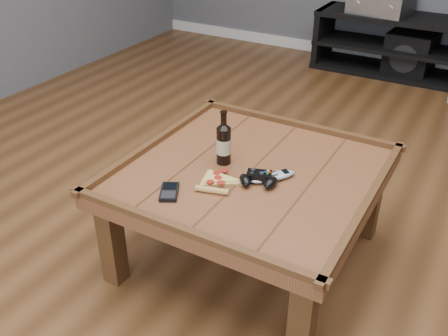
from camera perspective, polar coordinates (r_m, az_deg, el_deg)
The scene contains 11 objects.
ground at distance 2.32m, azimuth 2.79°, elevation -9.85°, with size 6.00×6.00×0.00m, color #472A14.
baseboard at distance 4.86m, azimuth 19.63°, elevation 11.50°, with size 5.00×0.02×0.10m, color silver.
coffee_table at distance 2.09m, azimuth 3.05°, elevation -1.67°, with size 1.03×1.03×0.48m.
media_console at distance 4.58m, azimuth 19.38°, elevation 13.02°, with size 1.40×0.45×0.50m.
beer_bottle at distance 2.07m, azimuth -0.03°, elevation 2.92°, with size 0.06×0.06×0.24m.
game_controller at distance 1.96m, azimuth 3.96°, elevation -1.28°, with size 0.16×0.14×0.05m.
pizza_slice at distance 1.97m, azimuth -0.79°, elevation -1.49°, with size 0.20×0.26×0.02m.
smartphone at distance 1.92m, azimuth -6.27°, elevation -2.72°, with size 0.12×0.14×0.02m.
remote_control at distance 2.00m, azimuth 5.62°, elevation -0.97°, with size 0.17×0.19×0.03m.
av_receiver at distance 4.53m, azimuth 17.52°, elevation 17.57°, with size 0.51×0.44×0.16m.
subwoofer at distance 4.63m, azimuth 20.52°, elevation 12.17°, with size 0.40×0.40×0.37m.
Camera 1 is at (0.78, -1.58, 1.51)m, focal length 40.00 mm.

